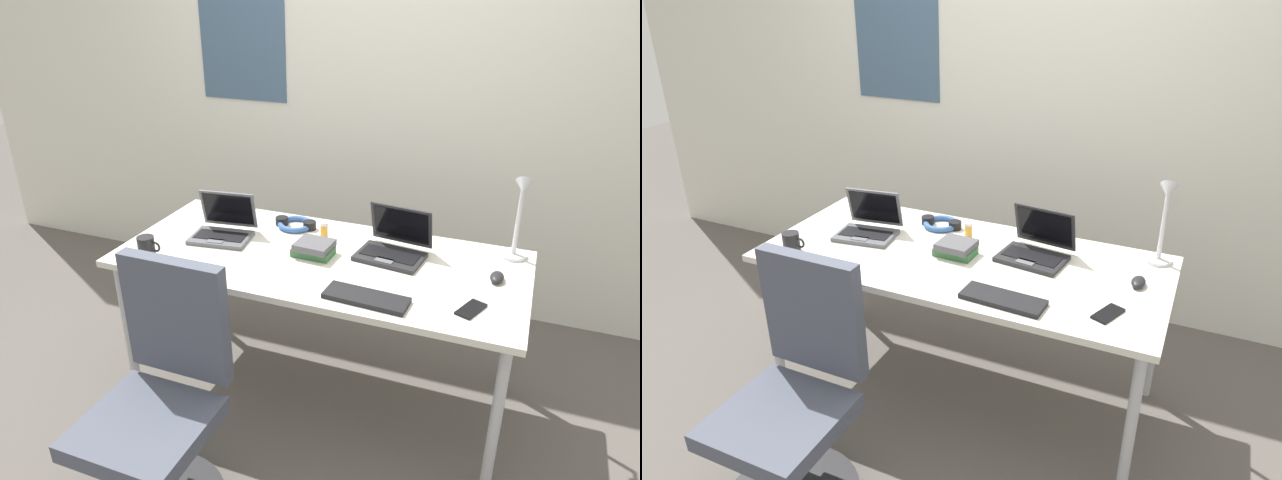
% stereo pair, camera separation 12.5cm
% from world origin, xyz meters
% --- Properties ---
extents(ground_plane, '(12.00, 12.00, 0.00)m').
position_xyz_m(ground_plane, '(0.00, 0.00, 0.00)').
color(ground_plane, '#56514C').
extents(wall_back, '(6.00, 0.13, 2.60)m').
position_xyz_m(wall_back, '(-0.00, 1.10, 1.30)').
color(wall_back, silver).
rests_on(wall_back, ground_plane).
extents(desk, '(1.80, 0.80, 0.74)m').
position_xyz_m(desk, '(0.00, 0.00, 0.68)').
color(desk, silver).
rests_on(desk, ground_plane).
extents(desk_lamp, '(0.12, 0.18, 0.40)m').
position_xyz_m(desk_lamp, '(0.80, 0.28, 0.94)').
color(desk_lamp, silver).
rests_on(desk_lamp, desk).
extents(laptop_near_mouse, '(0.30, 0.27, 0.20)m').
position_xyz_m(laptop_near_mouse, '(-0.50, 0.03, 0.78)').
color(laptop_near_mouse, '#515459').
rests_on(laptop_near_mouse, desk).
extents(laptop_back_left, '(0.32, 0.29, 0.21)m').
position_xyz_m(laptop_back_left, '(0.30, 0.13, 0.78)').
color(laptop_back_left, '#232326').
rests_on(laptop_back_left, desk).
extents(external_keyboard, '(0.34, 0.14, 0.02)m').
position_xyz_m(external_keyboard, '(0.30, -0.28, 0.75)').
color(external_keyboard, black).
rests_on(external_keyboard, desk).
extents(computer_mouse, '(0.06, 0.10, 0.03)m').
position_xyz_m(computer_mouse, '(0.76, 0.06, 0.76)').
color(computer_mouse, black).
rests_on(computer_mouse, desk).
extents(cell_phone, '(0.11, 0.15, 0.01)m').
position_xyz_m(cell_phone, '(0.69, -0.21, 0.74)').
color(cell_phone, black).
rests_on(cell_phone, desk).
extents(headphones, '(0.21, 0.18, 0.04)m').
position_xyz_m(headphones, '(-0.23, 0.26, 0.76)').
color(headphones, '#335999').
rests_on(headphones, desk).
extents(pill_bottle, '(0.04, 0.04, 0.08)m').
position_xyz_m(pill_bottle, '(-0.05, 0.19, 0.78)').
color(pill_bottle, gold).
rests_on(pill_bottle, desk).
extents(book_stack, '(0.18, 0.15, 0.07)m').
position_xyz_m(book_stack, '(-0.03, 0.00, 0.77)').
color(book_stack, '#336638').
rests_on(book_stack, desk).
extents(coffee_mug, '(0.11, 0.08, 0.09)m').
position_xyz_m(coffee_mug, '(-0.72, -0.27, 0.78)').
color(coffee_mug, black).
rests_on(coffee_mug, desk).
extents(office_chair, '(0.52, 0.54, 0.97)m').
position_xyz_m(office_chair, '(-0.32, -0.81, 0.40)').
color(office_chair, black).
rests_on(office_chair, ground_plane).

